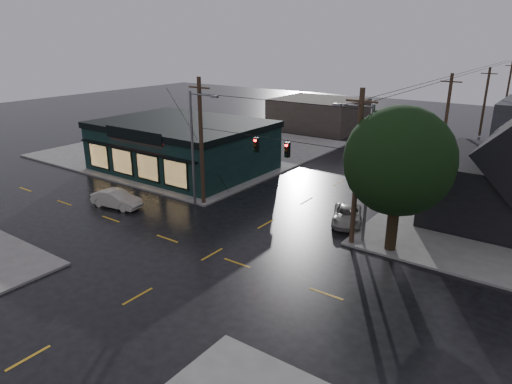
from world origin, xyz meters
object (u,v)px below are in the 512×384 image
Objects in this scene: utility_pole_nw at (204,204)px; sedan_cream at (117,199)px; utility_pole_ne at (351,244)px; suv_silver at (347,215)px; corner_tree at (399,161)px.

sedan_cream is at bearing -138.22° from utility_pole_nw.
utility_pole_nw is at bearing 180.00° from utility_pole_ne.
suv_silver is (16.36, 7.72, -0.10)m from sedan_cream.
corner_tree is 0.90× the size of utility_pole_ne.
utility_pole_ne reaches higher than suv_silver.
utility_pole_ne is (-2.43, -0.50, -5.92)m from corner_tree.
corner_tree is 2.15× the size of sedan_cream.
corner_tree is 0.90× the size of utility_pole_nw.
corner_tree is at bearing 11.61° from utility_pole_ne.
suv_silver is (11.21, 3.13, 0.60)m from utility_pole_nw.
suv_silver is (-4.22, 2.63, -5.32)m from corner_tree.
utility_pole_ne is at bearing -85.04° from sedan_cream.
corner_tree reaches higher than suv_silver.
utility_pole_nw is 13.00m from utility_pole_ne.
sedan_cream is at bearing -165.79° from utility_pole_ne.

